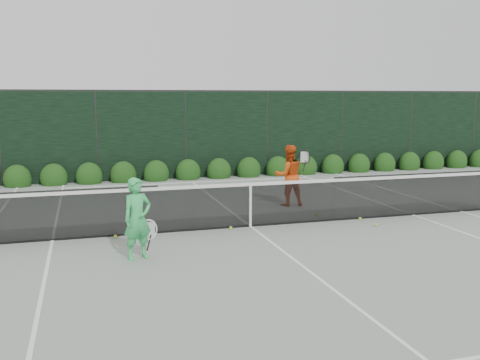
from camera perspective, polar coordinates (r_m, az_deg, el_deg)
name	(u,v)px	position (r m, az deg, el deg)	size (l,w,h in m)	color
ground	(250,227)	(11.77, 1.11, -5.00)	(80.00, 80.00, 0.00)	gray
tennis_net	(249,203)	(11.65, 1.00, -2.47)	(12.90, 0.10, 1.07)	black
player_woman	(138,219)	(9.50, -10.87, -4.08)	(0.66, 0.52, 1.44)	#39C464
player_man	(289,175)	(13.97, 5.23, 0.50)	(0.89, 0.63, 1.59)	#D24811
court_lines	(250,226)	(11.77, 1.11, -4.97)	(11.03, 23.83, 0.01)	white
windscreen_fence	(299,176)	(8.98, 6.35, 0.46)	(32.00, 21.07, 3.06)	black
hedge_row	(188,173)	(18.56, -5.55, 0.80)	(31.66, 0.65, 0.94)	#15330E
tennis_balls	(263,227)	(11.64, 2.47, -4.99)	(5.64, 1.37, 0.07)	#CBD72F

